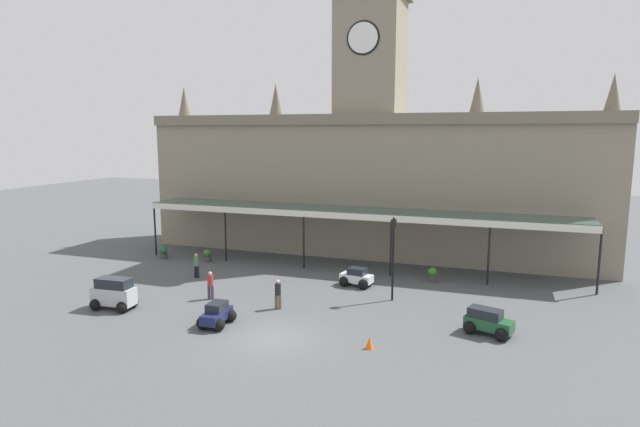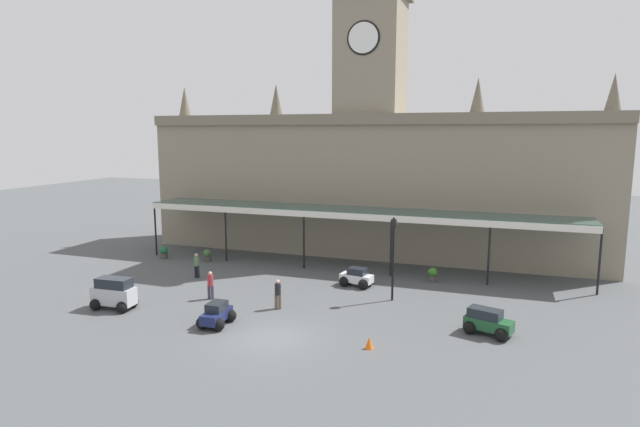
{
  "view_description": "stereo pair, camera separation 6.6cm",
  "coord_description": "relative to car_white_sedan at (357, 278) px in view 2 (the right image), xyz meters",
  "views": [
    {
      "loc": [
        9.95,
        -21.65,
        9.75
      ],
      "look_at": [
        0.0,
        7.07,
        4.98
      ],
      "focal_mm": 29.34,
      "sensor_mm": 36.0,
      "label": 1
    },
    {
      "loc": [
        10.01,
        -21.63,
        9.75
      ],
      "look_at": [
        0.0,
        7.07,
        4.98
      ],
      "focal_mm": 29.34,
      "sensor_mm": 36.0,
      "label": 2
    }
  ],
  "objects": [
    {
      "name": "car_silver_van",
      "position": [
        -11.58,
        -8.63,
        0.3
      ],
      "size": [
        2.45,
        1.69,
        1.77
      ],
      "color": "#B2B5BA",
      "rests_on": "ground"
    },
    {
      "name": "car_white_sedan",
      "position": [
        0.0,
        0.0,
        0.0
      ],
      "size": [
        2.17,
        1.73,
        1.19
      ],
      "color": "silver",
      "rests_on": "ground"
    },
    {
      "name": "station_building",
      "position": [
        -1.6,
        9.48,
        6.08
      ],
      "size": [
        35.81,
        5.92,
        20.83
      ],
      "color": "gray",
      "rests_on": "ground"
    },
    {
      "name": "entrance_canopy",
      "position": [
        -1.6,
        4.3,
        3.63
      ],
      "size": [
        31.77,
        3.26,
        4.28
      ],
      "color": "#38564C",
      "rests_on": "ground"
    },
    {
      "name": "ground_plane",
      "position": [
        -1.6,
        -9.59,
        -0.5
      ],
      "size": [
        140.0,
        140.0,
        0.0
      ],
      "primitive_type": "plane",
      "color": "#4D5052"
    },
    {
      "name": "car_navy_sedan",
      "position": [
        -4.92,
        -8.95,
        0.0
      ],
      "size": [
        1.59,
        2.09,
        1.19
      ],
      "color": "#19214C",
      "rests_on": "ground"
    },
    {
      "name": "planter_forecourt_centre",
      "position": [
        -12.37,
        2.42,
        -0.01
      ],
      "size": [
        0.6,
        0.6,
        0.96
      ],
      "color": "#47423D",
      "rests_on": "ground"
    },
    {
      "name": "planter_by_canopy",
      "position": [
        -16.11,
        2.22,
        -0.01
      ],
      "size": [
        0.6,
        0.6,
        0.96
      ],
      "color": "#47423D",
      "rests_on": "ground"
    },
    {
      "name": "car_green_estate",
      "position": [
        8.14,
        -5.71,
        0.06
      ],
      "size": [
        2.42,
        1.98,
        1.27
      ],
      "color": "#1E512D",
      "rests_on": "ground"
    },
    {
      "name": "traffic_cone",
      "position": [
        3.12,
        -9.25,
        -0.23
      ],
      "size": [
        0.4,
        0.4,
        0.55
      ],
      "primitive_type": "cone",
      "color": "orange",
      "rests_on": "ground"
    },
    {
      "name": "pedestrian_beside_cars",
      "position": [
        -7.42,
        -5.37,
        0.41
      ],
      "size": [
        0.39,
        0.34,
        1.67
      ],
      "color": "#3F384C",
      "rests_on": "ground"
    },
    {
      "name": "pedestrian_crossing_forecourt",
      "position": [
        -10.7,
        -1.66,
        0.41
      ],
      "size": [
        0.39,
        0.34,
        1.67
      ],
      "color": "black",
      "rests_on": "ground"
    },
    {
      "name": "pedestrian_near_entrance",
      "position": [
        -2.98,
        -5.64,
        0.41
      ],
      "size": [
        0.39,
        0.34,
        1.67
      ],
      "color": "brown",
      "rests_on": "ground"
    },
    {
      "name": "victorian_lamppost",
      "position": [
        2.72,
        -2.07,
        2.56
      ],
      "size": [
        0.3,
        0.3,
        4.92
      ],
      "color": "black",
      "rests_on": "ground"
    },
    {
      "name": "planter_near_kerb",
      "position": [
        4.46,
        2.57,
        -0.01
      ],
      "size": [
        0.6,
        0.6,
        0.96
      ],
      "color": "#47423D",
      "rests_on": "ground"
    }
  ]
}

